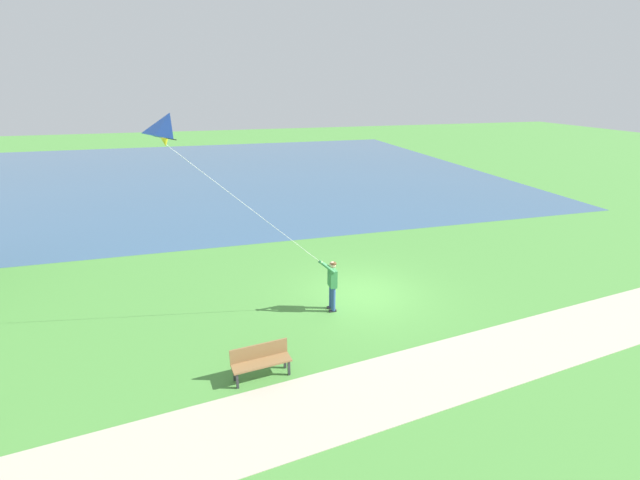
% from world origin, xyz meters
% --- Properties ---
extents(ground_plane, '(120.00, 120.00, 0.00)m').
position_xyz_m(ground_plane, '(0.00, 0.00, 0.00)').
color(ground_plane, '#4C8E3D').
extents(lake_water, '(36.00, 44.00, 0.01)m').
position_xyz_m(lake_water, '(24.19, 4.00, 0.00)').
color(lake_water, '#385B7F').
rests_on(lake_water, ground).
extents(walkway_path, '(6.34, 32.05, 0.02)m').
position_xyz_m(walkway_path, '(-5.07, 2.00, 0.01)').
color(walkway_path, '#B7AD99').
rests_on(walkway_path, ground).
extents(person_kite_flyer, '(0.52, 0.61, 1.83)m').
position_xyz_m(person_kite_flyer, '(-0.83, 1.42, 1.05)').
color(person_kite_flyer, '#232328').
rests_on(person_kite_flyer, ground).
extents(flying_kite, '(1.37, 4.59, 4.58)m').
position_xyz_m(flying_kite, '(-0.71, 5.84, 5.92)').
color(flying_kite, blue).
extents(park_bench_near_walkway, '(0.62, 1.54, 0.88)m').
position_xyz_m(park_bench_near_walkway, '(-3.66, 4.19, 0.51)').
color(park_bench_near_walkway, olive).
rests_on(park_bench_near_walkway, ground).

